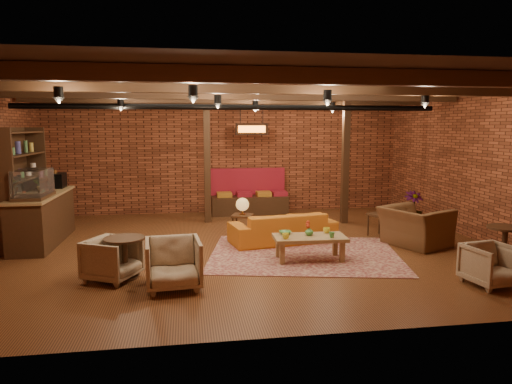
{
  "coord_description": "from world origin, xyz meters",
  "views": [
    {
      "loc": [
        -1.12,
        -8.87,
        2.41
      ],
      "look_at": [
        0.27,
        0.2,
        1.1
      ],
      "focal_mm": 32.0,
      "sensor_mm": 36.0,
      "label": 1
    }
  ],
  "objects": [
    {
      "name": "floor",
      "position": [
        0.0,
        0.0,
        0.0
      ],
      "size": [
        10.0,
        10.0,
        0.0
      ],
      "primitive_type": "plane",
      "color": "#371E0D",
      "rests_on": "ground"
    },
    {
      "name": "ceiling",
      "position": [
        0.0,
        0.0,
        3.2
      ],
      "size": [
        10.0,
        8.0,
        0.02
      ],
      "primitive_type": "cube",
      "color": "black",
      "rests_on": "wall_back"
    },
    {
      "name": "wall_back",
      "position": [
        0.0,
        4.0,
        1.6
      ],
      "size": [
        10.0,
        0.02,
        3.2
      ],
      "primitive_type": "cube",
      "color": "#5E2C1A",
      "rests_on": "ground"
    },
    {
      "name": "wall_front",
      "position": [
        0.0,
        -4.0,
        1.6
      ],
      "size": [
        10.0,
        0.02,
        3.2
      ],
      "primitive_type": "cube",
      "color": "#5E2C1A",
      "rests_on": "ground"
    },
    {
      "name": "wall_right",
      "position": [
        5.0,
        0.0,
        1.6
      ],
      "size": [
        0.02,
        8.0,
        3.2
      ],
      "primitive_type": "cube",
      "color": "#5E2C1A",
      "rests_on": "ground"
    },
    {
      "name": "ceiling_beams",
      "position": [
        0.0,
        0.0,
        3.08
      ],
      "size": [
        9.8,
        6.4,
        0.22
      ],
      "primitive_type": null,
      "color": "#312010",
      "rests_on": "ceiling"
    },
    {
      "name": "ceiling_pipe",
      "position": [
        0.0,
        1.6,
        2.85
      ],
      "size": [
        9.6,
        0.12,
        0.12
      ],
      "primitive_type": "cylinder",
      "rotation": [
        0.0,
        1.57,
        0.0
      ],
      "color": "black",
      "rests_on": "ceiling"
    },
    {
      "name": "post_left",
      "position": [
        -0.6,
        2.6,
        1.6
      ],
      "size": [
        0.16,
        0.16,
        3.2
      ],
      "primitive_type": "cube",
      "color": "#312010",
      "rests_on": "ground"
    },
    {
      "name": "post_right",
      "position": [
        2.8,
        2.0,
        1.6
      ],
      "size": [
        0.16,
        0.16,
        3.2
      ],
      "primitive_type": "cube",
      "color": "#312010",
      "rests_on": "ground"
    },
    {
      "name": "service_counter",
      "position": [
        -4.1,
        1.0,
        0.8
      ],
      "size": [
        0.8,
        2.5,
        1.6
      ],
      "primitive_type": null,
      "color": "#312010",
      "rests_on": "ground"
    },
    {
      "name": "plant_counter",
      "position": [
        -4.0,
        1.2,
        1.22
      ],
      "size": [
        0.35,
        0.39,
        0.3
      ],
      "primitive_type": "imported",
      "color": "#337F33",
      "rests_on": "service_counter"
    },
    {
      "name": "shelving_hutch",
      "position": [
        -4.5,
        1.1,
        1.2
      ],
      "size": [
        0.52,
        2.0,
        2.4
      ],
      "primitive_type": null,
      "color": "#312010",
      "rests_on": "ground"
    },
    {
      "name": "banquette",
      "position": [
        0.6,
        3.55,
        0.5
      ],
      "size": [
        2.1,
        0.7,
        1.0
      ],
      "primitive_type": null,
      "color": "maroon",
      "rests_on": "ground"
    },
    {
      "name": "service_sign",
      "position": [
        0.6,
        3.1,
        2.35
      ],
      "size": [
        0.86,
        0.06,
        0.3
      ],
      "primitive_type": "cube",
      "color": "orange",
      "rests_on": "ceiling"
    },
    {
      "name": "ceiling_spotlights",
      "position": [
        0.0,
        0.0,
        2.86
      ],
      "size": [
        6.4,
        4.4,
        0.28
      ],
      "primitive_type": null,
      "color": "black",
      "rests_on": "ceiling"
    },
    {
      "name": "rug",
      "position": [
        1.07,
        -0.67,
        0.01
      ],
      "size": [
        4.0,
        3.35,
        0.01
      ],
      "primitive_type": "cube",
      "rotation": [
        0.0,
        0.0,
        -0.2
      ],
      "color": "maroon",
      "rests_on": "floor"
    },
    {
      "name": "sofa",
      "position": [
        0.85,
        0.28,
        0.32
      ],
      "size": [
        2.31,
        1.24,
        0.64
      ],
      "primitive_type": "imported",
      "rotation": [
        0.0,
        0.0,
        3.33
      ],
      "color": "#B96319",
      "rests_on": "floor"
    },
    {
      "name": "coffee_table",
      "position": [
        1.05,
        -1.04,
        0.4
      ],
      "size": [
        1.33,
        0.7,
        0.7
      ],
      "rotation": [
        0.0,
        0.0,
        -0.05
      ],
      "color": "olive",
      "rests_on": "floor"
    },
    {
      "name": "side_table_lamp",
      "position": [
        0.06,
        0.74,
        0.68
      ],
      "size": [
        0.55,
        0.55,
        0.9
      ],
      "rotation": [
        0.0,
        0.0,
        -0.34
      ],
      "color": "#312010",
      "rests_on": "floor"
    },
    {
      "name": "round_table_left",
      "position": [
        -2.12,
        -1.59,
        0.45
      ],
      "size": [
        0.64,
        0.64,
        0.67
      ],
      "color": "#312010",
      "rests_on": "floor"
    },
    {
      "name": "armchair_a",
      "position": [
        -2.31,
        -1.63,
        0.37
      ],
      "size": [
        0.93,
        0.95,
        0.75
      ],
      "primitive_type": "imported",
      "rotation": [
        0.0,
        0.0,
        1.1
      ],
      "color": "beige",
      "rests_on": "floor"
    },
    {
      "name": "armchair_b",
      "position": [
        -1.34,
        -2.14,
        0.41
      ],
      "size": [
        0.87,
        0.82,
        0.83
      ],
      "primitive_type": "imported",
      "rotation": [
        0.0,
        0.0,
        0.08
      ],
      "color": "beige",
      "rests_on": "floor"
    },
    {
      "name": "armchair_right",
      "position": [
        3.47,
        -0.37,
        0.53
      ],
      "size": [
        1.2,
        1.42,
        1.06
      ],
      "primitive_type": "imported",
      "rotation": [
        0.0,
        0.0,
        1.98
      ],
      "color": "brown",
      "rests_on": "floor"
    },
    {
      "name": "side_table_book",
      "position": [
        3.11,
        0.5,
        0.47
      ],
      "size": [
        0.6,
        0.6,
        0.53
      ],
      "rotation": [
        0.0,
        0.0,
        0.42
      ],
      "color": "#312010",
      "rests_on": "floor"
    },
    {
      "name": "round_table_right",
      "position": [
        4.32,
        -1.91,
        0.47
      ],
      "size": [
        0.6,
        0.6,
        0.7
      ],
      "color": "#312010",
      "rests_on": "floor"
    },
    {
      "name": "armchair_far",
      "position": [
        3.45,
        -2.77,
        0.35
      ],
      "size": [
        0.77,
        0.73,
        0.7
      ],
      "primitive_type": "imported",
      "rotation": [
        0.0,
        0.0,
        0.15
      ],
      "color": "beige",
      "rests_on": "floor"
    },
    {
      "name": "plant_tall",
      "position": [
        4.4,
        1.51,
        1.25
      ],
      "size": [
        1.41,
        1.41,
        2.5
      ],
      "primitive_type": "imported",
      "rotation": [
        0.0,
        0.0,
        -0.01
      ],
      "color": "#4C7F4C",
      "rests_on": "floor"
    }
  ]
}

